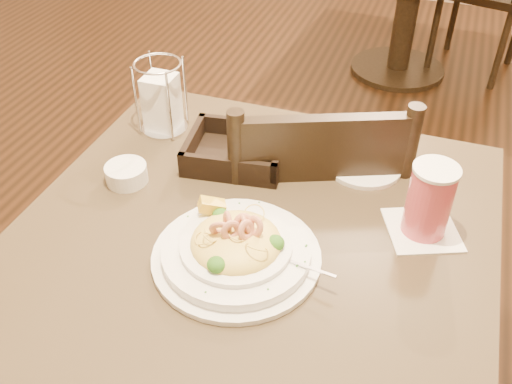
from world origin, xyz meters
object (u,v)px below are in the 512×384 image
(bread_basket, at_px, (236,152))
(side_plate, at_px, (364,166))
(pasta_bowl, at_px, (236,248))
(drink_glass, at_px, (429,201))
(main_table, at_px, (253,312))
(butter_ramekin, at_px, (126,174))
(dining_chair_near, at_px, (306,227))
(napkin_caddy, at_px, (162,101))

(bread_basket, relative_size, side_plate, 1.42)
(pasta_bowl, xyz_separation_m, side_plate, (0.16, 0.35, -0.02))
(drink_glass, height_order, side_plate, drink_glass)
(side_plate, bearing_deg, pasta_bowl, -115.06)
(main_table, height_order, drink_glass, drink_glass)
(butter_ramekin, bearing_deg, bread_basket, 37.47)
(butter_ramekin, bearing_deg, main_table, -11.00)
(dining_chair_near, distance_m, side_plate, 0.30)
(dining_chair_near, relative_size, napkin_caddy, 5.34)
(dining_chair_near, relative_size, side_plate, 5.67)
(drink_glass, height_order, bread_basket, drink_glass)
(bread_basket, bearing_deg, napkin_caddy, 162.41)
(pasta_bowl, xyz_separation_m, butter_ramekin, (-0.30, 0.14, -0.01))
(main_table, xyz_separation_m, pasta_bowl, (-0.00, -0.08, 0.27))
(dining_chair_near, bearing_deg, napkin_caddy, -13.58)
(napkin_caddy, bearing_deg, pasta_bowl, -47.83)
(pasta_bowl, relative_size, side_plate, 2.07)
(drink_glass, xyz_separation_m, side_plate, (-0.14, 0.16, -0.07))
(napkin_caddy, bearing_deg, dining_chair_near, 9.05)
(butter_ramekin, bearing_deg, dining_chair_near, 38.84)
(dining_chair_near, bearing_deg, main_table, 61.88)
(dining_chair_near, height_order, pasta_bowl, dining_chair_near)
(main_table, relative_size, side_plate, 5.49)
(butter_ramekin, bearing_deg, pasta_bowl, -24.73)
(bread_basket, distance_m, butter_ramekin, 0.24)
(main_table, xyz_separation_m, napkin_caddy, (-0.32, 0.27, 0.32))
(dining_chair_near, relative_size, bread_basket, 4.00)
(main_table, distance_m, butter_ramekin, 0.40)
(main_table, distance_m, pasta_bowl, 0.28)
(drink_glass, distance_m, napkin_caddy, 0.65)
(main_table, distance_m, dining_chair_near, 0.33)
(napkin_caddy, distance_m, side_plate, 0.49)
(main_table, xyz_separation_m, drink_glass, (0.31, 0.11, 0.32))
(side_plate, relative_size, butter_ramekin, 1.87)
(pasta_bowl, height_order, side_plate, pasta_bowl)
(main_table, relative_size, butter_ramekin, 10.24)
(pasta_bowl, distance_m, butter_ramekin, 0.33)
(drink_glass, bearing_deg, butter_ramekin, -175.36)
(main_table, distance_m, napkin_caddy, 0.53)
(pasta_bowl, relative_size, napkin_caddy, 1.95)
(dining_chair_near, distance_m, bread_basket, 0.34)
(side_plate, xyz_separation_m, butter_ramekin, (-0.46, -0.21, 0.01))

